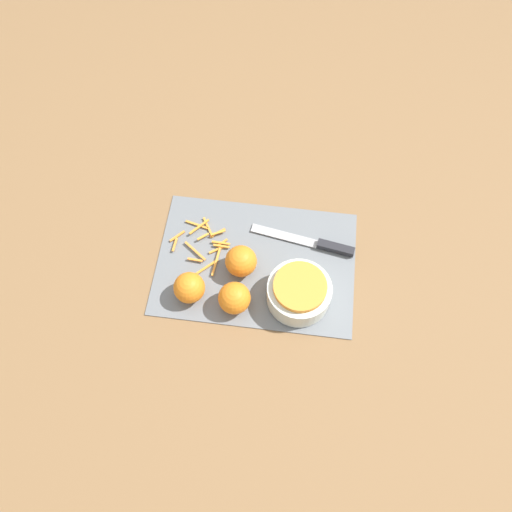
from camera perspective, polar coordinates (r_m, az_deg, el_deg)
ground_plane at (r=1.18m, az=-0.00°, el=-0.79°), size 4.00×4.00×0.00m
cutting_board at (r=1.18m, az=-0.00°, el=-0.73°), size 0.46×0.32×0.01m
bowl_speckled at (r=1.11m, az=4.93°, el=-4.12°), size 0.14×0.14×0.07m
knife at (r=1.20m, az=7.47°, el=1.32°), size 0.25×0.06×0.02m
orange_left at (r=1.10m, az=-2.49°, el=-4.82°), size 0.07×0.07×0.07m
orange_right at (r=1.13m, az=-1.73°, el=-0.60°), size 0.07×0.07×0.07m
orange_back at (r=1.12m, az=-7.63°, el=-3.61°), size 0.07×0.07×0.07m
peel_pile at (r=1.20m, az=-5.82°, el=1.46°), size 0.15×0.16×0.01m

